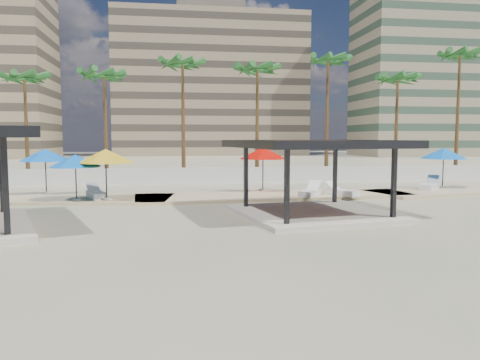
% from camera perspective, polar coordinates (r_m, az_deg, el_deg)
% --- Properties ---
extents(ground, '(200.00, 200.00, 0.00)m').
position_cam_1_polar(ground, '(20.13, 3.11, -4.71)').
color(ground, '#C9B185').
rests_on(ground, ground).
extents(promenade, '(44.45, 7.97, 0.24)m').
position_cam_1_polar(promenade, '(27.96, 4.03, -1.82)').
color(promenade, '#C6B284').
rests_on(promenade, ground).
extents(boundary_wall, '(56.00, 0.30, 1.20)m').
position_cam_1_polar(boundary_wall, '(35.77, -1.95, 0.58)').
color(boundary_wall, silver).
rests_on(boundary_wall, ground).
extents(building_mid, '(38.00, 16.00, 30.40)m').
position_cam_1_polar(building_mid, '(98.36, -3.69, 11.46)').
color(building_mid, '#847259').
rests_on(building_mid, ground).
extents(building_east, '(32.00, 15.00, 36.40)m').
position_cam_1_polar(building_east, '(100.94, 23.37, 12.60)').
color(building_east, gray).
rests_on(building_east, ground).
extents(pavilion_central, '(7.64, 7.64, 3.35)m').
position_cam_1_polar(pavilion_central, '(20.87, 9.07, 1.11)').
color(pavilion_central, beige).
rests_on(pavilion_central, ground).
extents(umbrella_a, '(3.73, 3.73, 2.64)m').
position_cam_1_polar(umbrella_a, '(29.58, -22.66, 2.81)').
color(umbrella_a, beige).
rests_on(umbrella_a, promenade).
extents(umbrella_b, '(3.97, 3.97, 2.70)m').
position_cam_1_polar(umbrella_b, '(25.49, -16.06, 2.82)').
color(umbrella_b, beige).
rests_on(umbrella_b, promenade).
extents(umbrella_c, '(3.93, 3.93, 2.71)m').
position_cam_1_polar(umbrella_c, '(28.86, 2.81, 3.28)').
color(umbrella_c, beige).
rests_on(umbrella_c, promenade).
extents(umbrella_d, '(3.30, 3.30, 2.62)m').
position_cam_1_polar(umbrella_d, '(33.33, 23.58, 2.98)').
color(umbrella_d, beige).
rests_on(umbrella_d, promenade).
extents(umbrella_f, '(3.47, 3.47, 2.41)m').
position_cam_1_polar(umbrella_f, '(25.76, -19.43, 2.20)').
color(umbrella_f, beige).
rests_on(umbrella_f, promenade).
extents(lounger_a, '(1.42, 2.22, 0.80)m').
position_cam_1_polar(lounger_a, '(26.72, -17.14, -1.68)').
color(lounger_a, white).
rests_on(lounger_a, promenade).
extents(lounger_b, '(1.79, 2.21, 0.83)m').
position_cam_1_polar(lounger_b, '(26.60, 8.53, -1.53)').
color(lounger_b, white).
rests_on(lounger_b, promenade).
extents(lounger_c, '(1.58, 2.08, 0.77)m').
position_cam_1_polar(lounger_c, '(27.20, 12.31, -1.47)').
color(lounger_c, white).
rests_on(lounger_c, promenade).
extents(lounger_d, '(2.11, 2.15, 0.86)m').
position_cam_1_polar(lounger_d, '(32.19, 22.09, -0.68)').
color(lounger_d, white).
rests_on(lounger_d, promenade).
extents(palm_b, '(3.00, 3.00, 8.84)m').
position_cam_1_polar(palm_b, '(39.94, -24.79, 10.80)').
color(palm_b, brown).
rests_on(palm_b, ground).
extents(palm_c, '(3.00, 3.00, 9.04)m').
position_cam_1_polar(palm_c, '(38.14, -16.21, 11.65)').
color(palm_c, brown).
rests_on(palm_c, ground).
extents(palm_d, '(3.00, 3.00, 10.19)m').
position_cam_1_polar(palm_d, '(38.75, -7.01, 13.31)').
color(palm_d, brown).
rests_on(palm_d, ground).
extents(palm_e, '(3.00, 3.00, 9.82)m').
position_cam_1_polar(palm_e, '(38.82, 2.13, 12.81)').
color(palm_e, brown).
rests_on(palm_e, ground).
extents(palm_f, '(3.00, 3.00, 10.69)m').
position_cam_1_polar(palm_f, '(40.63, 10.67, 13.54)').
color(palm_f, brown).
rests_on(palm_f, ground).
extents(palm_g, '(3.00, 3.00, 9.23)m').
position_cam_1_polar(palm_g, '(42.39, 18.66, 11.14)').
color(palm_g, brown).
rests_on(palm_g, ground).
extents(palm_h, '(3.00, 3.00, 11.47)m').
position_cam_1_polar(palm_h, '(46.15, 25.22, 13.03)').
color(palm_h, brown).
rests_on(palm_h, ground).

